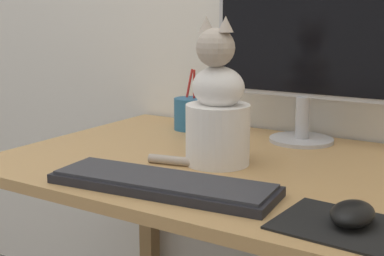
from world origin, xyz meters
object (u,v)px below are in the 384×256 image
Objects in this scene: computer_mouse_right at (352,214)px; cat at (217,111)px; keyboard at (162,183)px; pen_cup at (189,113)px; monitor at (305,53)px.

computer_mouse_right is 0.30× the size of cat.
keyboard is 2.63× the size of pen_cup.
monitor reaches higher than pen_cup.
monitor is 0.39m from pen_cup.
cat reaches higher than keyboard.
computer_mouse_right is at bearing -61.28° from monitor.
monitor is 0.57m from keyboard.
pen_cup is (-0.34, -0.03, -0.19)m from monitor.
keyboard is 4.67× the size of computer_mouse_right.
pen_cup is at bearing 141.93° from computer_mouse_right.
computer_mouse_right is 0.78m from pen_cup.
monitor is 2.82× the size of pen_cup.
monitor is at bearing 118.72° from computer_mouse_right.
keyboard is at bearing -63.14° from pen_cup.
monitor is 4.99× the size of computer_mouse_right.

